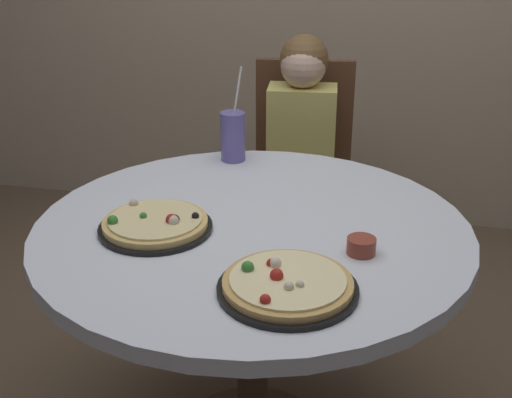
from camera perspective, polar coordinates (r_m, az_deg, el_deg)
name	(u,v)px	position (r m, az deg, el deg)	size (l,w,h in m)	color
dining_table	(252,260)	(1.78, -0.33, -5.25)	(1.14, 1.14, 0.75)	silver
chair_wooden	(302,166)	(2.74, 3.98, 2.87)	(0.44, 0.44, 0.95)	brown
diner_child	(299,193)	(2.59, 3.71, 0.49)	(0.28, 0.42, 1.08)	#3F4766
pizza_veggie	(287,285)	(1.43, 2.70, -7.40)	(0.31, 0.31, 0.05)	black
pizza_cheese	(155,224)	(1.71, -8.67, -2.15)	(0.29, 0.29, 0.05)	black
soda_cup	(233,136)	(2.14, -2.01, 5.44)	(0.08, 0.08, 0.31)	#6659A5
sauce_bowl	(361,246)	(1.59, 9.07, -4.01)	(0.07, 0.07, 0.04)	brown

